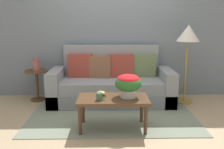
{
  "coord_description": "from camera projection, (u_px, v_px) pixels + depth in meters",
  "views": [
    {
      "loc": [
        -0.06,
        -3.55,
        1.53
      ],
      "look_at": [
        -0.01,
        0.15,
        0.68
      ],
      "focal_mm": 37.56,
      "sensor_mm": 36.0,
      "label": 1
    }
  ],
  "objects": [
    {
      "name": "ground_plane",
      "position": [
        112.0,
        117.0,
        3.8
      ],
      "size": [
        14.0,
        14.0,
        0.0
      ],
      "primitive_type": "plane",
      "color": "tan"
    },
    {
      "name": "wall_back",
      "position": [
        111.0,
        29.0,
        4.69
      ],
      "size": [
        6.4,
        0.12,
        2.73
      ],
      "primitive_type": "cube",
      "color": "slate",
      "rests_on": "ground"
    },
    {
      "name": "area_rug",
      "position": [
        112.0,
        114.0,
        3.9
      ],
      "size": [
        2.68,
        1.63,
        0.01
      ],
      "primitive_type": "cube",
      "color": "gray",
      "rests_on": "ground"
    },
    {
      "name": "couch",
      "position": [
        111.0,
        84.0,
        4.48
      ],
      "size": [
        2.28,
        0.86,
        1.06
      ],
      "color": "slate",
      "rests_on": "ground"
    },
    {
      "name": "coffee_table",
      "position": [
        113.0,
        101.0,
        3.32
      ],
      "size": [
        1.0,
        0.51,
        0.47
      ],
      "color": "#442D1B",
      "rests_on": "ground"
    },
    {
      "name": "side_table",
      "position": [
        37.0,
        80.0,
        4.54
      ],
      "size": [
        0.44,
        0.44,
        0.6
      ],
      "color": "#4C331E",
      "rests_on": "ground"
    },
    {
      "name": "floor_lamp",
      "position": [
        188.0,
        38.0,
        4.25
      ],
      "size": [
        0.41,
        0.41,
        1.46
      ],
      "color": "olive",
      "rests_on": "ground"
    },
    {
      "name": "potted_plant",
      "position": [
        128.0,
        83.0,
        3.29
      ],
      "size": [
        0.37,
        0.37,
        0.33
      ],
      "color": "#B7B2A8",
      "rests_on": "coffee_table"
    },
    {
      "name": "coffee_mug",
      "position": [
        100.0,
        96.0,
        3.2
      ],
      "size": [
        0.13,
        0.09,
        0.1
      ],
      "color": "#3D664C",
      "rests_on": "coffee_table"
    },
    {
      "name": "snack_bowl",
      "position": [
        101.0,
        93.0,
        3.4
      ],
      "size": [
        0.13,
        0.13,
        0.07
      ],
      "color": "gold",
      "rests_on": "coffee_table"
    },
    {
      "name": "table_vase",
      "position": [
        36.0,
        65.0,
        4.46
      ],
      "size": [
        0.13,
        0.13,
        0.26
      ],
      "color": "#934C42",
      "rests_on": "side_table"
    }
  ]
}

